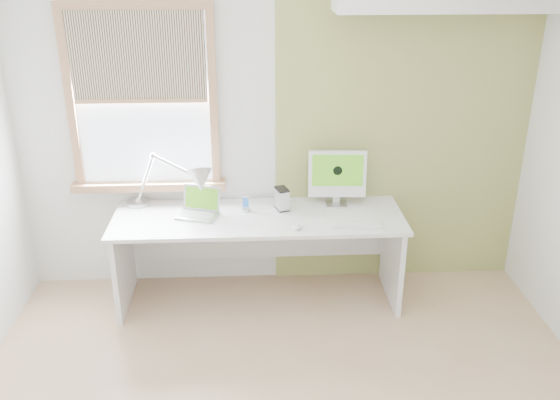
{
  "coord_description": "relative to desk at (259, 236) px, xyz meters",
  "views": [
    {
      "loc": [
        -0.19,
        -2.74,
        2.62
      ],
      "look_at": [
        0.0,
        1.05,
        1.0
      ],
      "focal_mm": 38.46,
      "sensor_mm": 36.0,
      "label": 1
    }
  ],
  "objects": [
    {
      "name": "imac",
      "position": [
        0.62,
        0.14,
        0.44
      ],
      "size": [
        0.45,
        0.15,
        0.44
      ],
      "color": "#B7BABC",
      "rests_on": "desk"
    },
    {
      "name": "laptop",
      "position": [
        -0.45,
        -0.0,
        0.25
      ],
      "size": [
        0.35,
        0.31,
        0.21
      ],
      "color": "#B7BABC",
      "rests_on": "desk"
    },
    {
      "name": "external_drive",
      "position": [
        0.18,
        0.06,
        0.28
      ],
      "size": [
        0.12,
        0.15,
        0.17
      ],
      "color": "#B7BABC",
      "rests_on": "desk"
    },
    {
      "name": "desk_lamp",
      "position": [
        -0.53,
        0.08,
        0.42
      ],
      "size": [
        0.74,
        0.42,
        0.44
      ],
      "color": "#B7BABC",
      "rests_on": "desk"
    },
    {
      "name": "accent_wall",
      "position": [
        1.15,
        0.3,
        0.77
      ],
      "size": [
        2.0,
        0.02,
        2.6
      ],
      "primitive_type": "cube",
      "color": "#989D4F",
      "rests_on": "room"
    },
    {
      "name": "window",
      "position": [
        -0.85,
        0.27,
        1.01
      ],
      "size": [
        1.2,
        0.14,
        1.42
      ],
      "color": "#A2704E",
      "rests_on": "room"
    },
    {
      "name": "phone_dock",
      "position": [
        -0.09,
        0.04,
        0.23
      ],
      "size": [
        0.07,
        0.07,
        0.12
      ],
      "color": "#B7BABC",
      "rests_on": "desk"
    },
    {
      "name": "keyboard",
      "position": [
        0.72,
        -0.27,
        0.2
      ],
      "size": [
        0.4,
        0.14,
        0.02
      ],
      "color": "white",
      "rests_on": "desk"
    },
    {
      "name": "room",
      "position": [
        0.15,
        -1.44,
        0.77
      ],
      "size": [
        4.04,
        3.54,
        2.64
      ],
      "color": "tan",
      "rests_on": "ground"
    },
    {
      "name": "mouse",
      "position": [
        0.28,
        -0.29,
        0.21
      ],
      "size": [
        0.08,
        0.1,
        0.03
      ],
      "primitive_type": "ellipsoid",
      "rotation": [
        0.0,
        0.0,
        -0.31
      ],
      "color": "white",
      "rests_on": "desk"
    },
    {
      "name": "desk",
      "position": [
        0.0,
        0.0,
        0.0
      ],
      "size": [
        2.2,
        0.7,
        0.73
      ],
      "color": "silver",
      "rests_on": "room"
    }
  ]
}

